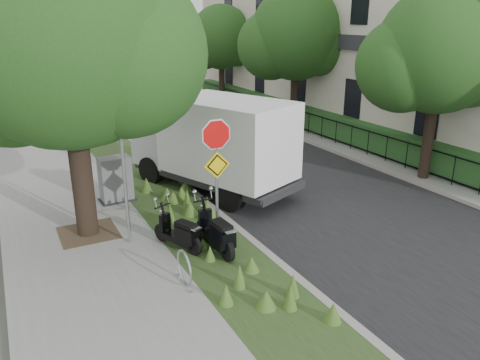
% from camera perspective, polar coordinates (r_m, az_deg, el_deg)
% --- Properties ---
extents(ground, '(120.00, 120.00, 0.00)m').
position_cam_1_polar(ground, '(11.48, 4.99, -8.34)').
color(ground, '#4C5147').
rests_on(ground, ground).
extents(sidewalk_near, '(3.50, 60.00, 0.12)m').
position_cam_1_polar(sidewalk_near, '(19.30, -22.58, 1.99)').
color(sidewalk_near, gray).
rests_on(sidewalk_near, ground).
extents(verge, '(2.00, 60.00, 0.12)m').
position_cam_1_polar(verge, '(19.68, -14.64, 3.18)').
color(verge, '#2A401B').
rests_on(verge, ground).
extents(kerb_near, '(0.20, 60.00, 0.13)m').
position_cam_1_polar(kerb_near, '(19.91, -11.85, 3.60)').
color(kerb_near, '#9E9991').
rests_on(kerb_near, ground).
extents(road, '(7.00, 60.00, 0.01)m').
position_cam_1_polar(road, '(21.08, -2.66, 4.70)').
color(road, black).
rests_on(road, ground).
extents(kerb_far, '(0.20, 60.00, 0.13)m').
position_cam_1_polar(kerb_far, '(22.72, 5.40, 5.86)').
color(kerb_far, '#9E9991').
rests_on(kerb_far, ground).
extents(footpath_far, '(3.20, 60.00, 0.12)m').
position_cam_1_polar(footpath_far, '(23.66, 8.89, 6.24)').
color(footpath_far, gray).
rests_on(footpath_far, ground).
extents(street_tree_main, '(6.21, 5.54, 7.66)m').
position_cam_1_polar(street_tree_main, '(11.49, -20.92, 15.56)').
color(street_tree_main, black).
rests_on(street_tree_main, ground).
extents(bare_post, '(0.08, 0.08, 4.00)m').
position_cam_1_polar(bare_post, '(11.06, -14.04, 1.94)').
color(bare_post, '#A5A8AD').
rests_on(bare_post, ground).
extents(bike_hoop, '(0.06, 0.78, 0.77)m').
position_cam_1_polar(bike_hoop, '(9.70, -6.80, -10.60)').
color(bike_hoop, '#A5A8AD').
rests_on(bike_hoop, ground).
extents(sign_assembly, '(0.94, 0.08, 3.22)m').
position_cam_1_polar(sign_assembly, '(10.45, -2.87, 2.67)').
color(sign_assembly, '#A5A8AD').
rests_on(sign_assembly, ground).
extents(fence_far, '(0.04, 24.00, 1.00)m').
position_cam_1_polar(fence_far, '(22.97, 6.93, 7.49)').
color(fence_far, black).
rests_on(fence_far, ground).
extents(hedge_far, '(1.00, 24.00, 1.10)m').
position_cam_1_polar(hedge_far, '(23.36, 8.36, 7.63)').
color(hedge_far, '#1B4D24').
rests_on(hedge_far, footpath_far).
extents(terrace_houses, '(7.40, 26.40, 8.20)m').
position_cam_1_polar(terrace_houses, '(25.20, 15.69, 15.99)').
color(terrace_houses, beige).
rests_on(terrace_houses, ground).
extents(far_tree_a, '(4.60, 4.10, 6.22)m').
position_cam_1_polar(far_tree_a, '(16.41, 22.87, 13.72)').
color(far_tree_a, black).
rests_on(far_tree_a, ground).
extents(far_tree_b, '(4.83, 4.31, 6.56)m').
position_cam_1_polar(far_tree_b, '(22.41, 6.67, 16.76)').
color(far_tree_b, black).
rests_on(far_tree_b, ground).
extents(far_tree_c, '(4.37, 3.89, 5.93)m').
position_cam_1_polar(far_tree_c, '(29.39, -2.44, 16.63)').
color(far_tree_c, black).
rests_on(far_tree_c, ground).
extents(scooter_near, '(0.73, 1.45, 0.73)m').
position_cam_1_polar(scooter_near, '(11.07, -7.05, -6.78)').
color(scooter_near, black).
rests_on(scooter_near, ground).
extents(scooter_far, '(0.42, 1.73, 0.82)m').
position_cam_1_polar(scooter_far, '(10.83, -2.65, -6.97)').
color(scooter_far, black).
rests_on(scooter_far, ground).
extents(box_truck, '(4.08, 6.01, 2.54)m').
position_cam_1_polar(box_truck, '(14.69, -3.08, 4.86)').
color(box_truck, '#262628').
rests_on(box_truck, ground).
extents(utility_cabinet, '(1.03, 0.72, 1.34)m').
position_cam_1_polar(utility_cabinet, '(14.26, -14.92, 0.01)').
color(utility_cabinet, '#262628').
rests_on(utility_cabinet, ground).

